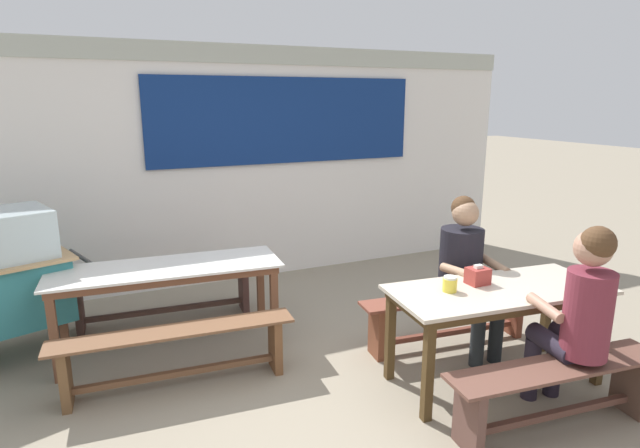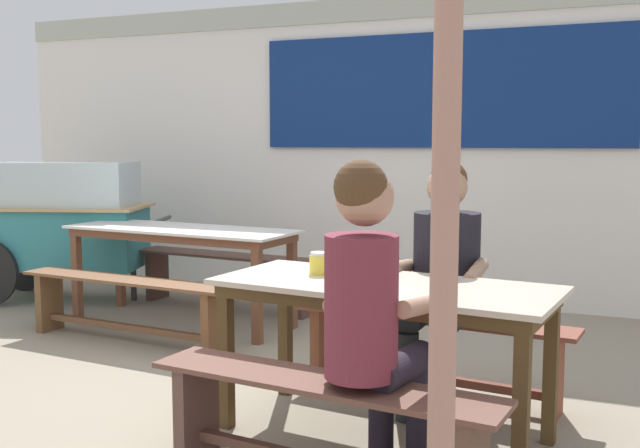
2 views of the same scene
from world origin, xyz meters
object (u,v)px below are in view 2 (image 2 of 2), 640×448
at_px(bench_far_front, 126,302).
at_px(bench_near_front, 321,418).
at_px(condiment_jar, 320,263).
at_px(dining_table_far, 181,238).
at_px(food_cart, 65,219).
at_px(person_right_near_table, 443,267).
at_px(wooden_support_post, 444,247).
at_px(bench_near_back, 430,344).
at_px(bench_far_back, 227,273).
at_px(person_near_front, 370,305).
at_px(tissue_box, 376,264).
at_px(dining_table_near, 384,299).

xyz_separation_m(bench_far_front, bench_near_front, (2.06, -1.49, 0.00)).
bearing_deg(condiment_jar, bench_near_front, -67.03).
distance_m(dining_table_far, food_cart, 1.45).
xyz_separation_m(person_right_near_table, wooden_support_post, (0.39, -1.66, 0.35)).
bearing_deg(bench_near_back, food_cart, 160.91).
bearing_deg(bench_far_back, dining_table_far, -94.58).
height_order(person_near_front, wooden_support_post, wooden_support_post).
bearing_deg(wooden_support_post, person_right_near_table, 103.11).
distance_m(bench_far_front, bench_near_back, 2.21).
height_order(dining_table_far, condiment_jar, condiment_jar).
bearing_deg(bench_far_front, condiment_jar, -24.09).
bearing_deg(bench_far_front, person_near_front, -32.64).
bearing_deg(condiment_jar, bench_far_back, 129.60).
xyz_separation_m(dining_table_far, condiment_jar, (1.72, -1.40, 0.13)).
xyz_separation_m(dining_table_far, tissue_box, (1.99, -1.37, 0.14)).
bearing_deg(bench_far_front, dining_table_near, -22.48).
bearing_deg(person_right_near_table, dining_table_near, -105.59).
distance_m(bench_near_front, condiment_jar, 0.91).
distance_m(bench_near_front, food_cart, 4.23).
height_order(tissue_box, wooden_support_post, wooden_support_post).
height_order(bench_near_back, person_near_front, person_near_front).
bearing_deg(person_near_front, food_cart, 146.34).
relative_size(dining_table_far, person_near_front, 1.41).
bearing_deg(bench_far_front, tissue_box, -20.22).
distance_m(bench_far_back, food_cart, 1.53).
relative_size(dining_table_near, food_cart, 0.89).
bearing_deg(bench_far_back, food_cart, -169.57).
bearing_deg(dining_table_far, food_cart, 166.16).
xyz_separation_m(tissue_box, wooden_support_post, (0.62, -1.25, 0.28)).
relative_size(bench_far_front, person_right_near_table, 1.34).
relative_size(person_near_front, wooden_support_post, 0.61).
relative_size(bench_far_front, food_cart, 0.94).
height_order(dining_table_near, bench_near_front, dining_table_near).
xyz_separation_m(bench_near_front, person_near_front, (0.19, 0.05, 0.46)).
bearing_deg(bench_near_back, person_right_near_table, -42.86).
bearing_deg(food_cart, condiment_jar, -29.26).
bearing_deg(bench_near_front, dining_table_far, 133.73).
bearing_deg(person_near_front, bench_far_back, 128.90).
bearing_deg(bench_near_front, dining_table_near, 83.81).
distance_m(bench_near_back, wooden_support_post, 1.96).
xyz_separation_m(person_right_near_table, condiment_jar, (-0.51, -0.44, 0.06)).
xyz_separation_m(bench_far_front, person_near_front, (2.25, -1.44, 0.47)).
distance_m(bench_far_back, tissue_box, 2.82).
bearing_deg(wooden_support_post, tissue_box, 116.39).
distance_m(dining_table_far, tissue_box, 2.42).
bearing_deg(bench_near_front, wooden_support_post, -40.43).
height_order(bench_far_front, condiment_jar, condiment_jar).
bearing_deg(food_cart, person_near_front, -33.66).
distance_m(dining_table_far, bench_near_back, 2.35).
distance_m(dining_table_near, bench_near_front, 0.71).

